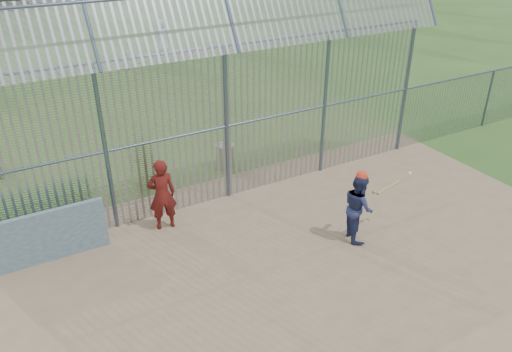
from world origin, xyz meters
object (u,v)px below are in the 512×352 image
batter (358,207)px  trash_can (225,156)px  dugout_wall (47,237)px  onlooker (162,195)px

batter → trash_can: bearing=31.7°
dugout_wall → trash_can: bearing=22.1°
batter → onlooker: size_ratio=0.91×
trash_can → batter: bearing=-77.2°
onlooker → trash_can: (2.66, 2.14, -0.53)m
batter → dugout_wall: bearing=86.8°
batter → onlooker: bearing=74.4°
onlooker → trash_can: 3.45m
onlooker → trash_can: bearing=-133.4°
batter → trash_can: (-1.07, 4.70, -0.45)m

